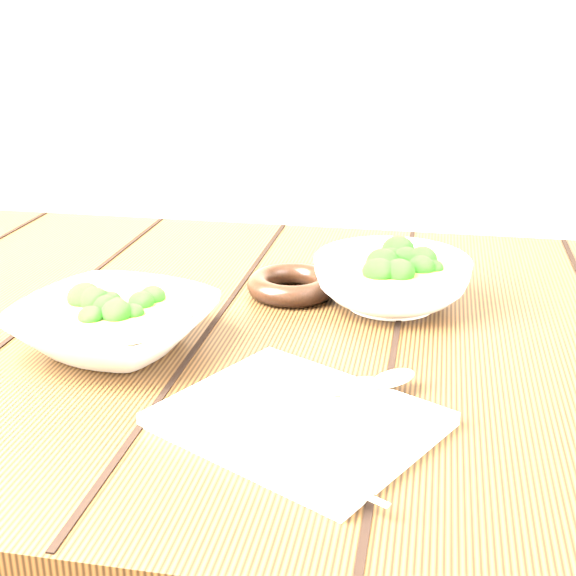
{
  "coord_description": "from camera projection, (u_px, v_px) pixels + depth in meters",
  "views": [
    {
      "loc": [
        0.21,
        -0.79,
        1.09
      ],
      "look_at": [
        0.06,
        -0.01,
        0.8
      ],
      "focal_mm": 50.0,
      "sensor_mm": 36.0,
      "label": 1
    }
  ],
  "objects": [
    {
      "name": "soup_bowl_front",
      "position": [
        114.0,
        324.0,
        0.81
      ],
      "size": [
        0.23,
        0.23,
        0.06
      ],
      "color": "silver",
      "rests_on": "table"
    },
    {
      "name": "table",
      "position": [
        235.0,
        419.0,
        0.92
      ],
      "size": [
        1.2,
        0.8,
        0.75
      ],
      "color": "#3B2410",
      "rests_on": "ground"
    },
    {
      "name": "spoon_left",
      "position": [
        325.0,
        396.0,
        0.69
      ],
      "size": [
        0.13,
        0.14,
        0.01
      ],
      "color": "#A39E90",
      "rests_on": "napkin"
    },
    {
      "name": "trivet",
      "position": [
        292.0,
        285.0,
        0.96
      ],
      "size": [
        0.12,
        0.12,
        0.03
      ],
      "primitive_type": "torus",
      "rotation": [
        0.0,
        0.0,
        -0.1
      ],
      "color": "black",
      "rests_on": "table"
    },
    {
      "name": "soup_bowl_back",
      "position": [
        392.0,
        279.0,
        0.93
      ],
      "size": [
        0.18,
        0.18,
        0.06
      ],
      "color": "silver",
      "rests_on": "table"
    },
    {
      "name": "napkin",
      "position": [
        299.0,
        419.0,
        0.67
      ],
      "size": [
        0.27,
        0.25,
        0.01
      ],
      "primitive_type": "cube",
      "rotation": [
        0.0,
        0.0,
        -0.49
      ],
      "color": "beige",
      "rests_on": "table"
    },
    {
      "name": "spoon_right",
      "position": [
        368.0,
        390.0,
        0.71
      ],
      "size": [
        0.12,
        0.15,
        0.01
      ],
      "color": "#A39E90",
      "rests_on": "napkin"
    }
  ]
}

